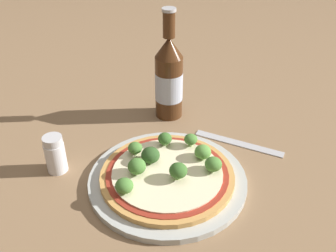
{
  "coord_description": "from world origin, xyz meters",
  "views": [
    {
      "loc": [
        -0.4,
        -0.31,
        0.48
      ],
      "look_at": [
        0.09,
        0.06,
        0.06
      ],
      "focal_mm": 42.0,
      "sensor_mm": 36.0,
      "label": 1
    }
  ],
  "objects_px": {
    "pizza": "(167,175)",
    "fork": "(239,143)",
    "beer_bottle": "(169,78)",
    "pepper_shaker": "(55,154)"
  },
  "relations": [
    {
      "from": "pizza",
      "to": "fork",
      "type": "bearing_deg",
      "value": -13.72
    },
    {
      "from": "beer_bottle",
      "to": "fork",
      "type": "height_order",
      "value": "beer_bottle"
    },
    {
      "from": "pizza",
      "to": "fork",
      "type": "distance_m",
      "value": 0.19
    },
    {
      "from": "pizza",
      "to": "beer_bottle",
      "type": "distance_m",
      "value": 0.24
    },
    {
      "from": "pizza",
      "to": "pepper_shaker",
      "type": "relative_size",
      "value": 3.19
    },
    {
      "from": "pepper_shaker",
      "to": "pizza",
      "type": "bearing_deg",
      "value": -62.87
    },
    {
      "from": "beer_bottle",
      "to": "pepper_shaker",
      "type": "distance_m",
      "value": 0.29
    },
    {
      "from": "beer_bottle",
      "to": "fork",
      "type": "bearing_deg",
      "value": -91.33
    },
    {
      "from": "pepper_shaker",
      "to": "fork",
      "type": "xyz_separation_m",
      "value": [
        0.28,
        -0.23,
        -0.03
      ]
    },
    {
      "from": "fork",
      "to": "pizza",
      "type": "bearing_deg",
      "value": 64.6
    }
  ]
}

